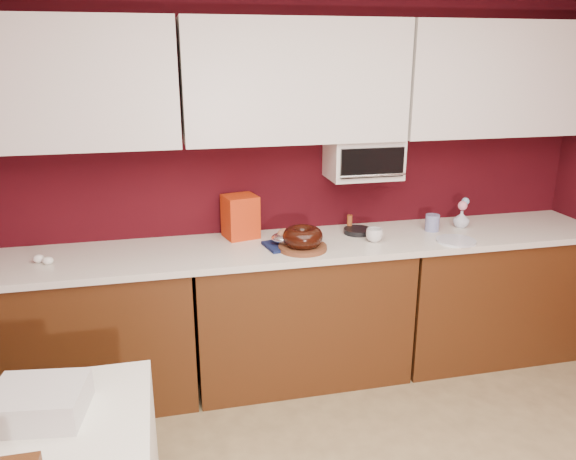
% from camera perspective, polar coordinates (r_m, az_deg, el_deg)
% --- Properties ---
extents(wall_back, '(4.00, 0.02, 2.50)m').
position_cam_1_polar(wall_back, '(3.63, 0.06, 5.48)').
color(wall_back, '#3C080E').
rests_on(wall_back, floor).
extents(base_cabinet_left, '(1.31, 0.58, 0.86)m').
position_cam_1_polar(base_cabinet_left, '(3.56, -20.48, -9.99)').
color(base_cabinet_left, '#49250E').
rests_on(base_cabinet_left, floor).
extents(base_cabinet_center, '(1.31, 0.58, 0.86)m').
position_cam_1_polar(base_cabinet_center, '(3.61, 1.18, -8.40)').
color(base_cabinet_center, '#49250E').
rests_on(base_cabinet_center, floor).
extents(base_cabinet_right, '(1.31, 0.58, 0.86)m').
position_cam_1_polar(base_cabinet_right, '(4.11, 19.60, -6.09)').
color(base_cabinet_right, '#49250E').
rests_on(base_cabinet_right, floor).
extents(countertop, '(4.00, 0.62, 0.04)m').
position_cam_1_polar(countertop, '(3.43, 1.23, -1.63)').
color(countertop, silver).
rests_on(countertop, base_cabinet_center).
extents(upper_cabinet_left, '(1.31, 0.33, 0.70)m').
position_cam_1_polar(upper_cabinet_left, '(3.34, -22.83, 13.52)').
color(upper_cabinet_left, white).
rests_on(upper_cabinet_left, wall_back).
extents(upper_cabinet_center, '(1.31, 0.33, 0.70)m').
position_cam_1_polar(upper_cabinet_center, '(3.39, 0.71, 14.87)').
color(upper_cabinet_center, white).
rests_on(upper_cabinet_center, wall_back).
extents(upper_cabinet_right, '(1.31, 0.33, 0.70)m').
position_cam_1_polar(upper_cabinet_right, '(3.93, 20.61, 14.16)').
color(upper_cabinet_right, white).
rests_on(upper_cabinet_right, wall_back).
extents(toaster_oven, '(0.45, 0.30, 0.25)m').
position_cam_1_polar(toaster_oven, '(3.59, 7.65, 7.24)').
color(toaster_oven, white).
rests_on(toaster_oven, upper_cabinet_center).
extents(toaster_oven_door, '(0.40, 0.02, 0.18)m').
position_cam_1_polar(toaster_oven_door, '(3.45, 8.58, 6.77)').
color(toaster_oven_door, black).
rests_on(toaster_oven_door, toaster_oven).
extents(toaster_oven_handle, '(0.42, 0.02, 0.02)m').
position_cam_1_polar(toaster_oven_handle, '(3.45, 8.61, 5.50)').
color(toaster_oven_handle, silver).
rests_on(toaster_oven_handle, toaster_oven).
extents(cake_base, '(0.33, 0.33, 0.03)m').
position_cam_1_polar(cake_base, '(3.31, 1.50, -1.80)').
color(cake_base, brown).
rests_on(cake_base, countertop).
extents(bundt_cake, '(0.28, 0.28, 0.10)m').
position_cam_1_polar(bundt_cake, '(3.28, 1.51, -0.70)').
color(bundt_cake, black).
rests_on(bundt_cake, cake_base).
extents(navy_towel, '(0.27, 0.24, 0.02)m').
position_cam_1_polar(navy_towel, '(3.36, -0.25, -1.53)').
color(navy_towel, '#121C44').
rests_on(navy_towel, countertop).
extents(foil_ham_nest, '(0.17, 0.15, 0.06)m').
position_cam_1_polar(foil_ham_nest, '(3.35, -0.25, -0.79)').
color(foil_ham_nest, white).
rests_on(foil_ham_nest, navy_towel).
extents(roasted_ham, '(0.12, 0.11, 0.06)m').
position_cam_1_polar(roasted_ham, '(3.34, -0.25, -0.38)').
color(roasted_ham, '#B47852').
rests_on(roasted_ham, foil_ham_nest).
extents(pandoro_box, '(0.23, 0.22, 0.27)m').
position_cam_1_polar(pandoro_box, '(3.51, -4.86, 1.38)').
color(pandoro_box, '#A8140B').
rests_on(pandoro_box, countertop).
extents(dark_pan, '(0.19, 0.19, 0.03)m').
position_cam_1_polar(dark_pan, '(3.63, 7.10, -0.10)').
color(dark_pan, black).
rests_on(dark_pan, countertop).
extents(coffee_mug, '(0.11, 0.11, 0.10)m').
position_cam_1_polar(coffee_mug, '(3.48, 8.77, -0.37)').
color(coffee_mug, silver).
rests_on(coffee_mug, countertop).
extents(blue_jar, '(0.10, 0.10, 0.11)m').
position_cam_1_polar(blue_jar, '(3.77, 14.45, 0.72)').
color(blue_jar, navy).
rests_on(blue_jar, countertop).
extents(flower_vase, '(0.10, 0.10, 0.13)m').
position_cam_1_polar(flower_vase, '(3.89, 17.20, 1.18)').
color(flower_vase, silver).
rests_on(flower_vase, countertop).
extents(flower_pink, '(0.06, 0.06, 0.06)m').
position_cam_1_polar(flower_pink, '(3.87, 17.32, 2.38)').
color(flower_pink, pink).
rests_on(flower_pink, flower_vase).
extents(flower_blue, '(0.05, 0.05, 0.05)m').
position_cam_1_polar(flower_blue, '(3.90, 17.58, 2.79)').
color(flower_blue, '#7DA9C8').
rests_on(flower_blue, flower_vase).
extents(china_plate, '(0.25, 0.25, 0.01)m').
position_cam_1_polar(china_plate, '(3.60, 16.70, -1.06)').
color(china_plate, white).
rests_on(china_plate, countertop).
extents(amber_bottle, '(0.04, 0.04, 0.10)m').
position_cam_1_polar(amber_bottle, '(3.69, 6.27, 0.76)').
color(amber_bottle, brown).
rests_on(amber_bottle, countertop).
extents(egg_left, '(0.07, 0.06, 0.05)m').
position_cam_1_polar(egg_left, '(3.39, -24.01, -2.68)').
color(egg_left, white).
rests_on(egg_left, countertop).
extents(egg_right, '(0.07, 0.06, 0.05)m').
position_cam_1_polar(egg_right, '(3.34, -23.21, -2.88)').
color(egg_right, white).
rests_on(egg_right, countertop).
extents(newspaper_stack, '(0.35, 0.31, 0.11)m').
position_cam_1_polar(newspaper_stack, '(2.29, -23.99, -15.70)').
color(newspaper_stack, silver).
rests_on(newspaper_stack, dining_table).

